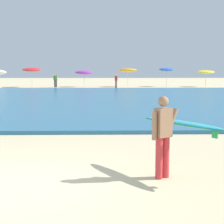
{
  "coord_description": "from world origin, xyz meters",
  "views": [
    {
      "loc": [
        1.72,
        -6.9,
        2.29
      ],
      "look_at": [
        1.94,
        2.97,
        1.1
      ],
      "focal_mm": 58.04,
      "sensor_mm": 36.0,
      "label": 1
    }
  ],
  "objects_px": {
    "surfer_with_board": "(172,129)",
    "beach_umbrella_5": "(206,72)",
    "beach_umbrella_3": "(128,70)",
    "beachgoer_near_row_left": "(56,80)",
    "beachgoer_near_row_right": "(116,81)",
    "beach_umbrella_4": "(167,70)",
    "beach_umbrella_2": "(84,73)",
    "beach_umbrella_1": "(32,70)",
    "beachgoer_near_row_mid": "(55,80)"
  },
  "relations": [
    {
      "from": "surfer_with_board",
      "to": "beachgoer_near_row_right",
      "type": "relative_size",
      "value": 1.39
    },
    {
      "from": "beach_umbrella_4",
      "to": "beachgoer_near_row_left",
      "type": "bearing_deg",
      "value": -173.49
    },
    {
      "from": "beach_umbrella_5",
      "to": "beachgoer_near_row_right",
      "type": "relative_size",
      "value": 1.35
    },
    {
      "from": "beach_umbrella_3",
      "to": "surfer_with_board",
      "type": "bearing_deg",
      "value": -92.35
    },
    {
      "from": "beach_umbrella_1",
      "to": "beachgoer_near_row_mid",
      "type": "height_order",
      "value": "beach_umbrella_1"
    },
    {
      "from": "beach_umbrella_4",
      "to": "beach_umbrella_5",
      "type": "xyz_separation_m",
      "value": [
        4.82,
        -0.68,
        -0.29
      ]
    },
    {
      "from": "beach_umbrella_5",
      "to": "beachgoer_near_row_left",
      "type": "relative_size",
      "value": 1.35
    },
    {
      "from": "beachgoer_near_row_right",
      "to": "beach_umbrella_1",
      "type": "bearing_deg",
      "value": 170.15
    },
    {
      "from": "beach_umbrella_2",
      "to": "beach_umbrella_4",
      "type": "xyz_separation_m",
      "value": [
        10.43,
        0.68,
        0.36
      ]
    },
    {
      "from": "beach_umbrella_1",
      "to": "beachgoer_near_row_right",
      "type": "bearing_deg",
      "value": -9.85
    },
    {
      "from": "beach_umbrella_4",
      "to": "beachgoer_near_row_right",
      "type": "xyz_separation_m",
      "value": [
        -6.51,
        -3.02,
        -1.3
      ]
    },
    {
      "from": "beach_umbrella_1",
      "to": "beach_umbrella_5",
      "type": "relative_size",
      "value": 1.14
    },
    {
      "from": "beach_umbrella_5",
      "to": "beachgoer_near_row_left",
      "type": "bearing_deg",
      "value": -177.25
    },
    {
      "from": "beach_umbrella_2",
      "to": "beach_umbrella_3",
      "type": "relative_size",
      "value": 0.93
    },
    {
      "from": "beach_umbrella_2",
      "to": "beach_umbrella_4",
      "type": "relative_size",
      "value": 0.9
    },
    {
      "from": "beachgoer_near_row_right",
      "to": "beach_umbrella_5",
      "type": "bearing_deg",
      "value": 11.68
    },
    {
      "from": "beach_umbrella_3",
      "to": "beach_umbrella_5",
      "type": "distance_m",
      "value": 9.8
    },
    {
      "from": "surfer_with_board",
      "to": "beach_umbrella_5",
      "type": "distance_m",
      "value": 39.39
    },
    {
      "from": "beachgoer_near_row_mid",
      "to": "beachgoer_near_row_left",
      "type": "bearing_deg",
      "value": 67.04
    },
    {
      "from": "beach_umbrella_1",
      "to": "beach_umbrella_3",
      "type": "relative_size",
      "value": 1.04
    },
    {
      "from": "beach_umbrella_3",
      "to": "beach_umbrella_4",
      "type": "xyz_separation_m",
      "value": [
        4.97,
        0.6,
        0.1
      ]
    },
    {
      "from": "beach_umbrella_3",
      "to": "beach_umbrella_2",
      "type": "bearing_deg",
      "value": -179.21
    },
    {
      "from": "beach_umbrella_3",
      "to": "beachgoer_near_row_left",
      "type": "height_order",
      "value": "beach_umbrella_3"
    },
    {
      "from": "beach_umbrella_2",
      "to": "beachgoer_near_row_left",
      "type": "bearing_deg",
      "value": -165.05
    },
    {
      "from": "beach_umbrella_5",
      "to": "beachgoer_near_row_right",
      "type": "xyz_separation_m",
      "value": [
        -11.34,
        -2.34,
        -1.01
      ]
    },
    {
      "from": "beach_umbrella_5",
      "to": "beachgoer_near_row_left",
      "type": "distance_m",
      "value": 18.65
    },
    {
      "from": "beachgoer_near_row_left",
      "to": "beach_umbrella_2",
      "type": "bearing_deg",
      "value": 14.95
    },
    {
      "from": "beachgoer_near_row_left",
      "to": "beachgoer_near_row_right",
      "type": "xyz_separation_m",
      "value": [
        7.26,
        -1.45,
        0.0
      ]
    },
    {
      "from": "beach_umbrella_2",
      "to": "beachgoer_near_row_mid",
      "type": "distance_m",
      "value": 3.76
    },
    {
      "from": "beach_umbrella_1",
      "to": "beach_umbrella_4",
      "type": "relative_size",
      "value": 1.01
    },
    {
      "from": "surfer_with_board",
      "to": "beachgoer_near_row_mid",
      "type": "bearing_deg",
      "value": 101.39
    },
    {
      "from": "surfer_with_board",
      "to": "beach_umbrella_3",
      "type": "relative_size",
      "value": 0.94
    },
    {
      "from": "surfer_with_board",
      "to": "beach_umbrella_2",
      "type": "relative_size",
      "value": 1.01
    },
    {
      "from": "beach_umbrella_1",
      "to": "beach_umbrella_3",
      "type": "height_order",
      "value": "beach_umbrella_1"
    },
    {
      "from": "beachgoer_near_row_left",
      "to": "beachgoer_near_row_mid",
      "type": "relative_size",
      "value": 1.0
    },
    {
      "from": "surfer_with_board",
      "to": "beach_umbrella_2",
      "type": "bearing_deg",
      "value": 95.92
    },
    {
      "from": "beach_umbrella_1",
      "to": "beachgoer_near_row_right",
      "type": "xyz_separation_m",
      "value": [
        10.24,
        -1.78,
        -1.3
      ]
    },
    {
      "from": "beachgoer_near_row_left",
      "to": "beach_umbrella_3",
      "type": "bearing_deg",
      "value": 6.27
    },
    {
      "from": "surfer_with_board",
      "to": "beach_umbrella_1",
      "type": "distance_m",
      "value": 38.54
    },
    {
      "from": "beach_umbrella_5",
      "to": "beach_umbrella_3",
      "type": "bearing_deg",
      "value": 179.56
    },
    {
      "from": "beach_umbrella_1",
      "to": "beach_umbrella_5",
      "type": "height_order",
      "value": "beach_umbrella_1"
    },
    {
      "from": "beach_umbrella_3",
      "to": "beachgoer_near_row_right",
      "type": "relative_size",
      "value": 1.48
    },
    {
      "from": "surfer_with_board",
      "to": "beach_umbrella_5",
      "type": "relative_size",
      "value": 1.03
    },
    {
      "from": "beachgoer_near_row_left",
      "to": "beach_umbrella_4",
      "type": "bearing_deg",
      "value": 6.51
    },
    {
      "from": "beach_umbrella_4",
      "to": "beachgoer_near_row_right",
      "type": "bearing_deg",
      "value": -155.11
    },
    {
      "from": "beachgoer_near_row_right",
      "to": "beach_umbrella_2",
      "type": "bearing_deg",
      "value": 149.13
    },
    {
      "from": "beach_umbrella_1",
      "to": "beachgoer_near_row_right",
      "type": "distance_m",
      "value": 10.48
    },
    {
      "from": "beach_umbrella_4",
      "to": "beachgoer_near_row_left",
      "type": "distance_m",
      "value": 13.93
    },
    {
      "from": "beachgoer_near_row_mid",
      "to": "beachgoer_near_row_right",
      "type": "height_order",
      "value": "same"
    },
    {
      "from": "beach_umbrella_4",
      "to": "beachgoer_near_row_left",
      "type": "height_order",
      "value": "beach_umbrella_4"
    }
  ]
}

